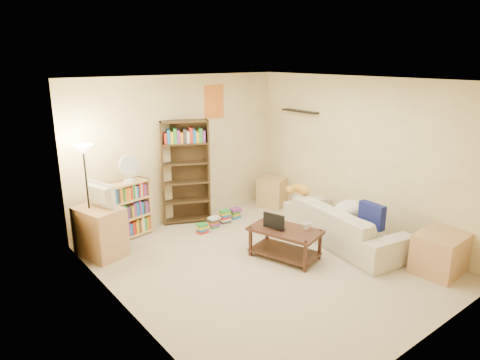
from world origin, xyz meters
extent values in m
plane|color=#C5B693|center=(0.00, 0.00, 0.00)|extent=(4.50, 4.50, 0.00)
cube|color=#F8E3A7|center=(0.00, 2.25, 1.25)|extent=(4.00, 0.04, 2.50)
cube|color=#F8E3A7|center=(0.00, -2.25, 1.25)|extent=(4.00, 0.04, 2.50)
cube|color=#F8E3A7|center=(-2.00, 0.00, 1.25)|extent=(0.04, 4.50, 2.50)
cube|color=#F8E3A7|center=(2.00, 0.00, 1.25)|extent=(0.04, 4.50, 2.50)
cube|color=silver|center=(0.00, 0.00, 2.50)|extent=(4.00, 4.50, 0.04)
cube|color=red|center=(0.72, 2.24, 2.02)|extent=(0.40, 0.02, 0.58)
cube|color=black|center=(1.92, 1.30, 1.85)|extent=(0.12, 0.80, 0.03)
imported|color=beige|center=(1.40, -0.22, 0.31)|extent=(2.36, 1.50, 0.61)
cube|color=navy|center=(1.42, -0.68, 0.58)|extent=(0.15, 0.41, 0.36)
ellipsoid|color=silver|center=(1.55, -0.19, 0.52)|extent=(0.56, 0.40, 0.24)
ellipsoid|color=gold|center=(1.30, 0.61, 0.69)|extent=(0.40, 0.23, 0.16)
sphere|color=gold|center=(1.08, 0.65, 0.71)|extent=(0.13, 0.13, 0.13)
cube|color=#3A1F16|center=(0.33, -0.03, 0.42)|extent=(0.82, 1.11, 0.04)
cube|color=#3A1F16|center=(0.33, -0.03, 0.09)|extent=(0.78, 1.05, 0.03)
cube|color=#3A1F16|center=(0.24, -0.51, 0.22)|extent=(0.04, 0.04, 0.44)
cube|color=#3A1F16|center=(0.68, -0.37, 0.22)|extent=(0.04, 0.04, 0.44)
cube|color=#3A1F16|center=(-0.02, 0.32, 0.22)|extent=(0.04, 0.04, 0.44)
cube|color=#3A1F16|center=(0.43, 0.46, 0.22)|extent=(0.04, 0.04, 0.44)
imported|color=black|center=(0.31, 0.09, 0.45)|extent=(0.32, 0.22, 0.02)
cube|color=white|center=(0.18, 0.05, 0.57)|extent=(0.11, 0.32, 0.22)
imported|color=silver|center=(0.55, -0.22, 0.49)|extent=(0.13, 0.13, 0.10)
cube|color=black|center=(0.34, 0.32, 0.45)|extent=(0.14, 0.18, 0.02)
cube|color=tan|center=(-1.70, 1.68, 0.36)|extent=(0.64, 0.78, 0.73)
imported|color=black|center=(-1.70, 1.68, 0.91)|extent=(0.68, 0.40, 0.37)
cube|color=#3C2B17|center=(-0.03, 2.05, 0.89)|extent=(0.84, 0.57, 1.78)
cube|color=tan|center=(-1.10, 2.05, 0.46)|extent=(0.75, 0.41, 0.91)
cylinder|color=silver|center=(-1.05, 2.03, 0.93)|extent=(0.18, 0.18, 0.04)
cylinder|color=silver|center=(-1.05, 2.03, 1.03)|extent=(0.02, 0.02, 0.18)
cylinder|color=silver|center=(-1.05, 2.00, 1.19)|extent=(0.32, 0.06, 0.32)
cylinder|color=black|center=(-1.80, 1.75, 0.01)|extent=(0.24, 0.24, 0.03)
cylinder|color=black|center=(-1.80, 1.75, 0.77)|extent=(0.03, 0.03, 1.54)
cone|color=beige|center=(-1.80, 1.75, 1.57)|extent=(0.28, 0.28, 0.12)
cube|color=tan|center=(1.72, 1.76, 0.27)|extent=(0.63, 0.63, 0.55)
cube|color=tan|center=(1.65, -1.61, 0.27)|extent=(0.68, 0.58, 0.54)
cube|color=red|center=(-0.10, 1.45, 0.08)|extent=(0.18, 0.14, 0.16)
cube|color=#1966B2|center=(0.18, 1.52, 0.10)|extent=(0.18, 0.14, 0.19)
cube|color=gold|center=(0.45, 1.59, 0.11)|extent=(0.18, 0.14, 0.23)
cube|color=#268C33|center=(0.73, 1.66, 0.09)|extent=(0.18, 0.14, 0.17)
camera|label=1|loc=(-3.65, -4.03, 2.79)|focal=32.00mm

